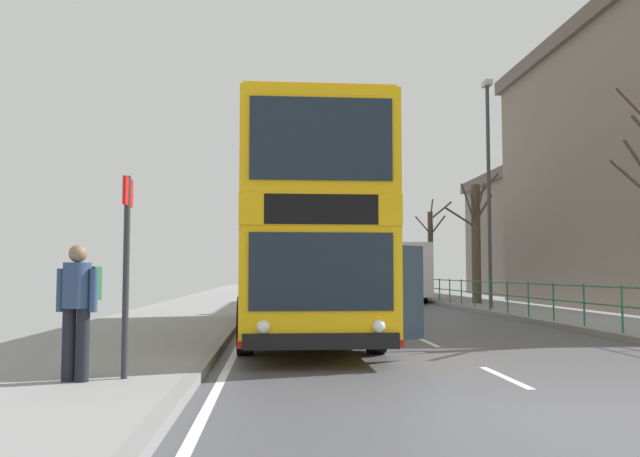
# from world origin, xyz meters

# --- Properties ---
(ground) EXTENTS (15.80, 140.00, 0.20)m
(ground) POSITION_xyz_m (-0.72, -0.00, 0.04)
(ground) COLOR #49494E
(double_decker_bus_main) EXTENTS (3.31, 11.61, 4.40)m
(double_decker_bus_main) POSITION_xyz_m (-2.62, 8.96, 2.31)
(double_decker_bus_main) COLOR #F4B20F
(double_decker_bus_main) RESTS_ON ground
(background_bus_far_lane) EXTENTS (2.91, 10.95, 2.90)m
(background_bus_far_lane) POSITION_xyz_m (2.71, 29.37, 1.60)
(background_bus_far_lane) COLOR white
(background_bus_far_lane) RESTS_ON ground
(pedestrian_railing_far_kerb) EXTENTS (0.05, 34.90, 1.06)m
(pedestrian_railing_far_kerb) POSITION_xyz_m (4.45, 15.94, 0.85)
(pedestrian_railing_far_kerb) COLOR #236B4C
(pedestrian_railing_far_kerb) RESTS_ON ground
(pedestrian_companion) EXTENTS (0.55, 0.58, 1.67)m
(pedestrian_companion) POSITION_xyz_m (-5.65, 1.76, 1.12)
(pedestrian_companion) COLOR black
(pedestrian_companion) RESTS_ON ground
(bus_stop_sign_near) EXTENTS (0.08, 0.44, 2.56)m
(bus_stop_sign_near) POSITION_xyz_m (-5.11, 1.93, 1.72)
(bus_stop_sign_near) COLOR #2D2D33
(bus_stop_sign_near) RESTS_ON ground
(street_lamp_far_side) EXTENTS (0.28, 0.60, 8.71)m
(street_lamp_far_side) POSITION_xyz_m (4.89, 18.10, 5.12)
(street_lamp_far_side) COLOR #38383D
(street_lamp_far_side) RESTS_ON ground
(bare_tree_far_00) EXTENTS (2.88, 2.34, 5.85)m
(bare_tree_far_00) POSITION_xyz_m (5.60, 22.10, 2.93)
(bare_tree_far_00) COLOR #4C3D2D
(bare_tree_far_00) RESTS_ON ground
(bare_tree_far_02) EXTENTS (2.67, 2.23, 5.84)m
(bare_tree_far_02) POSITION_xyz_m (6.08, 32.74, 2.89)
(bare_tree_far_02) COLOR #423328
(bare_tree_far_02) RESTS_ON ground
(background_building_01) EXTENTS (12.18, 17.14, 8.01)m
(background_building_01) POSITION_xyz_m (16.57, 33.19, 4.03)
(background_building_01) COLOR slate
(background_building_01) RESTS_ON ground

